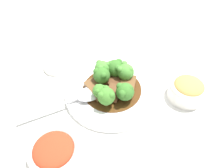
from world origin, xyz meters
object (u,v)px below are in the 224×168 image
beef_strip_1 (114,82)px  broccoli_floret_1 (102,75)px  beef_strip_0 (127,86)px  side_bowl_kimchi (55,152)px  broccoli_floret_5 (106,96)px  sauce_dish (57,66)px  broccoli_floret_0 (102,68)px  broccoli_floret_6 (124,92)px  broccoli_floret_3 (99,91)px  main_plate (112,90)px  beef_strip_3 (96,89)px  beef_strip_2 (113,93)px  serving_spoon (84,96)px  broccoli_floret_2 (125,71)px  broccoli_floret_4 (115,68)px  side_bowl_appetizer (188,89)px

beef_strip_1 → broccoli_floret_1: bearing=45.7°
beef_strip_0 → side_bowl_kimchi: 0.25m
broccoli_floret_5 → sauce_dish: broccoli_floret_5 is taller
broccoli_floret_0 → broccoli_floret_6: size_ratio=1.02×
broccoli_floret_3 → main_plate: bearing=-81.4°
broccoli_floret_5 → beef_strip_0: bearing=-87.2°
main_plate → broccoli_floret_6: 0.06m
main_plate → beef_strip_3: size_ratio=3.54×
broccoli_floret_0 → main_plate: bearing=168.5°
beef_strip_2 → serving_spoon: serving_spoon is taller
broccoli_floret_5 → broccoli_floret_2: bearing=-69.6°
broccoli_floret_4 → sauce_dish: bearing=32.7°
beef_strip_2 → broccoli_floret_3: broccoli_floret_3 is taller
beef_strip_1 → broccoli_floret_2: broccoli_floret_2 is taller
broccoli_floret_0 → side_bowl_kimchi: 0.25m
sauce_dish → broccoli_floret_6: bearing=-166.8°
beef_strip_0 → broccoli_floret_0: broccoli_floret_0 is taller
broccoli_floret_2 → side_bowl_kimchi: 0.27m
serving_spoon → sauce_dish: bearing=-5.2°
main_plate → side_bowl_appetizer: side_bowl_appetizer is taller
beef_strip_1 → broccoli_floret_5: (-0.04, 0.06, 0.02)m
broccoli_floret_2 → broccoli_floret_4: bearing=18.1°
beef_strip_1 → beef_strip_3: 0.05m
broccoli_floret_1 → broccoli_floret_6: (-0.08, -0.00, -0.00)m
side_bowl_appetizer → broccoli_floret_6: bearing=57.5°
beef_strip_0 → broccoli_floret_3: broccoli_floret_3 is taller
beef_strip_1 → side_bowl_appetizer: (-0.15, -0.13, 0.00)m
beef_strip_3 → broccoli_floret_2: 0.09m
beef_strip_3 → serving_spoon: bearing=87.2°
beef_strip_3 → broccoli_floret_0: broccoli_floret_0 is taller
broccoli_floret_2 → sauce_dish: 0.22m
side_bowl_kimchi → beef_strip_2: bearing=-78.1°
serving_spoon → broccoli_floret_3: bearing=-137.0°
beef_strip_1 → broccoli_floret_3: bearing=105.3°
beef_strip_2 → broccoli_floret_2: size_ratio=1.22×
broccoli_floret_5 → main_plate: bearing=-55.9°
main_plate → beef_strip_2: (-0.02, 0.01, 0.02)m
beef_strip_2 → broccoli_floret_3: (0.01, 0.04, 0.02)m
broccoli_floret_3 → broccoli_floret_6: size_ratio=0.95×
beef_strip_1 → side_bowl_kimchi: 0.24m
side_bowl_kimchi → main_plate: bearing=-73.9°
broccoli_floret_1 → broccoli_floret_4: (-0.00, -0.05, -0.00)m
main_plate → broccoli_floret_5: broccoli_floret_5 is taller
broccoli_floret_2 → serving_spoon: 0.13m
beef_strip_1 → broccoli_floret_3: size_ratio=1.62×
broccoli_floret_1 → beef_strip_1: bearing=-134.3°
broccoli_floret_0 → broccoli_floret_4: 0.04m
serving_spoon → side_bowl_appetizer: side_bowl_appetizer is taller
main_plate → broccoli_floret_3: bearing=98.6°
broccoli_floret_3 → side_bowl_kimchi: (-0.05, 0.17, -0.02)m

